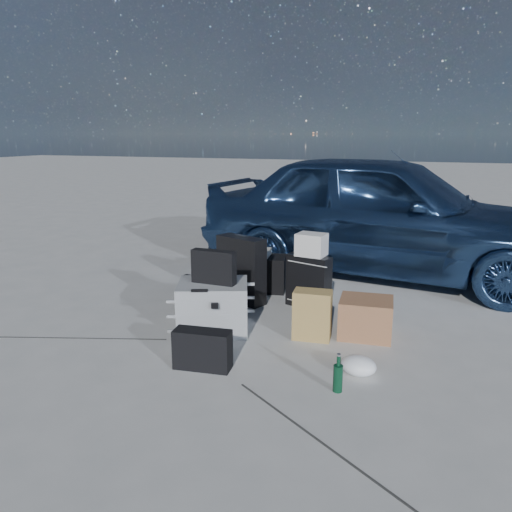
{
  "coord_description": "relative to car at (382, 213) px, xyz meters",
  "views": [
    {
      "loc": [
        1.44,
        -3.71,
        1.72
      ],
      "look_at": [
        -0.23,
        0.85,
        0.53
      ],
      "focal_mm": 35.0,
      "sensor_mm": 36.0,
      "label": 1
    }
  ],
  "objects": [
    {
      "name": "white_carton",
      "position": [
        -0.51,
        -1.55,
        -0.11
      ],
      "size": [
        0.31,
        0.26,
        0.22
      ],
      "primitive_type": "cube",
      "rotation": [
        0.0,
        0.0,
        -0.13
      ],
      "color": "silver",
      "rests_on": "suitcase_right"
    },
    {
      "name": "ground",
      "position": [
        -0.81,
        -2.57,
        -0.76
      ],
      "size": [
        60.0,
        60.0,
        0.0
      ],
      "primitive_type": "plane",
      "color": "#B6B5B0",
      "rests_on": "ground"
    },
    {
      "name": "kraft_bag",
      "position": [
        -0.3,
        -2.34,
        -0.55
      ],
      "size": [
        0.34,
        0.22,
        0.43
      ],
      "primitive_type": "cube",
      "rotation": [
        0.0,
        0.0,
        0.1
      ],
      "color": "#A88349",
      "rests_on": "ground"
    },
    {
      "name": "suitcase_left",
      "position": [
        -1.23,
        -1.64,
        -0.42
      ],
      "size": [
        0.57,
        0.37,
        0.69
      ],
      "primitive_type": "cube",
      "rotation": [
        0.0,
        0.0,
        -0.37
      ],
      "color": "black",
      "rests_on": "ground"
    },
    {
      "name": "pelican_case",
      "position": [
        -1.18,
        -2.46,
        -0.54
      ],
      "size": [
        0.75,
        0.69,
        0.44
      ],
      "primitive_type": "cube",
      "rotation": [
        0.0,
        0.0,
        0.37
      ],
      "color": "gray",
      "rests_on": "ground"
    },
    {
      "name": "plastic_bag",
      "position": [
        0.19,
        -2.88,
        -0.69
      ],
      "size": [
        0.31,
        0.28,
        0.14
      ],
      "primitive_type": "ellipsoid",
      "rotation": [
        0.0,
        0.0,
        -0.25
      ],
      "color": "white",
      "rests_on": "ground"
    },
    {
      "name": "flat_box_white",
      "position": [
        -1.28,
        -1.21,
        -0.34
      ],
      "size": [
        0.45,
        0.36,
        0.07
      ],
      "primitive_type": "cube",
      "rotation": [
        0.0,
        0.0,
        0.13
      ],
      "color": "silver",
      "rests_on": "duffel_bag"
    },
    {
      "name": "duffel_bag",
      "position": [
        -1.29,
        -1.22,
        -0.57
      ],
      "size": [
        0.84,
        0.49,
        0.39
      ],
      "primitive_type": "cube",
      "rotation": [
        0.0,
        0.0,
        0.21
      ],
      "color": "black",
      "rests_on": "ground"
    },
    {
      "name": "car",
      "position": [
        0.0,
        0.0,
        0.0
      ],
      "size": [
        4.69,
        2.38,
        1.53
      ],
      "primitive_type": "imported",
      "rotation": [
        0.0,
        0.0,
        1.44
      ],
      "color": "#34568A",
      "rests_on": "ground"
    },
    {
      "name": "cardboard_box",
      "position": [
        0.13,
        -2.12,
        -0.6
      ],
      "size": [
        0.48,
        0.43,
        0.34
      ],
      "primitive_type": "cube",
      "rotation": [
        0.0,
        0.0,
        0.09
      ],
      "color": "#976342",
      "rests_on": "ground"
    },
    {
      "name": "laptop_bag",
      "position": [
        -1.16,
        -2.46,
        -0.17
      ],
      "size": [
        0.4,
        0.11,
        0.3
      ],
      "primitive_type": "cube",
      "rotation": [
        0.0,
        0.0,
        -0.03
      ],
      "color": "black",
      "rests_on": "pelican_case"
    },
    {
      "name": "green_bottle",
      "position": [
        0.09,
        -3.17,
        -0.63
      ],
      "size": [
        0.08,
        0.08,
        0.26
      ],
      "primitive_type": "cylinder",
      "rotation": [
        0.0,
        0.0,
        0.23
      ],
      "color": "#0A301C",
      "rests_on": "ground"
    },
    {
      "name": "briefcase",
      "position": [
        -1.58,
        -1.93,
        -0.61
      ],
      "size": [
        0.4,
        0.18,
        0.31
      ],
      "primitive_type": "cube",
      "rotation": [
        0.0,
        0.0,
        -0.23
      ],
      "color": "black",
      "rests_on": "ground"
    },
    {
      "name": "suitcase_right",
      "position": [
        -0.53,
        -1.56,
        -0.49
      ],
      "size": [
        0.48,
        0.29,
        0.54
      ],
      "primitive_type": "cube",
      "rotation": [
        0.0,
        0.0,
        -0.31
      ],
      "color": "black",
      "rests_on": "ground"
    },
    {
      "name": "messenger_bag",
      "position": [
        -0.93,
        -3.17,
        -0.61
      ],
      "size": [
        0.45,
        0.21,
        0.3
      ],
      "primitive_type": "cube",
      "rotation": [
        0.0,
        0.0,
        0.12
      ],
      "color": "black",
      "rests_on": "ground"
    },
    {
      "name": "flat_box_black",
      "position": [
        -1.28,
        -1.21,
        -0.27
      ],
      "size": [
        0.31,
        0.27,
        0.06
      ],
      "primitive_type": "cube",
      "rotation": [
        0.0,
        0.0,
        0.33
      ],
      "color": "black",
      "rests_on": "flat_box_white"
    }
  ]
}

